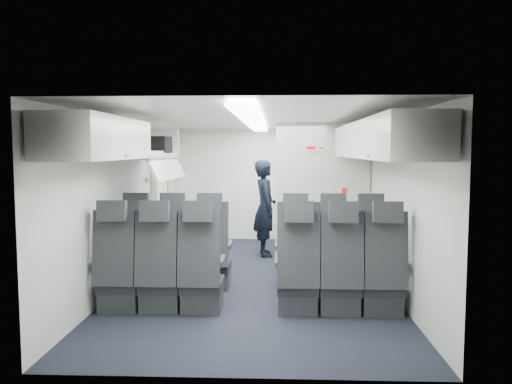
# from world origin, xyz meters

# --- Properties ---
(cabin_shell) EXTENTS (3.41, 6.01, 2.16)m
(cabin_shell) POSITION_xyz_m (0.00, 0.00, 1.12)
(cabin_shell) COLOR black
(cabin_shell) RESTS_ON ground
(seat_row_front) EXTENTS (3.33, 0.56, 1.24)m
(seat_row_front) POSITION_xyz_m (-0.00, -0.53, 0.40)
(seat_row_front) COLOR black
(seat_row_front) RESTS_ON cabin_shell
(seat_row_mid) EXTENTS (3.33, 0.56, 1.24)m
(seat_row_mid) POSITION_xyz_m (-0.00, -1.43, 0.40)
(seat_row_mid) COLOR black
(seat_row_mid) RESTS_ON cabin_shell
(overhead_bin_left_rear) EXTENTS (0.53, 1.80, 0.40)m
(overhead_bin_left_rear) POSITION_xyz_m (-1.40, -2.00, 1.86)
(overhead_bin_left_rear) COLOR silver
(overhead_bin_left_rear) RESTS_ON cabin_shell
(overhead_bin_left_front_open) EXTENTS (0.64, 1.70, 0.72)m
(overhead_bin_left_front_open) POSITION_xyz_m (-1.44, -0.25, 1.74)
(overhead_bin_left_front_open) COLOR #9E9E93
(overhead_bin_left_front_open) RESTS_ON cabin_shell
(overhead_bin_right_rear) EXTENTS (0.53, 1.80, 0.40)m
(overhead_bin_right_rear) POSITION_xyz_m (1.40, -2.00, 1.86)
(overhead_bin_right_rear) COLOR silver
(overhead_bin_right_rear) RESTS_ON cabin_shell
(overhead_bin_right_front) EXTENTS (0.53, 1.70, 0.40)m
(overhead_bin_right_front) POSITION_xyz_m (1.40, -0.25, 1.86)
(overhead_bin_right_front) COLOR silver
(overhead_bin_right_front) RESTS_ON cabin_shell
(bulkhead_partition) EXTENTS (1.40, 0.15, 2.13)m
(bulkhead_partition) POSITION_xyz_m (0.98, 0.80, 1.08)
(bulkhead_partition) COLOR silver
(bulkhead_partition) RESTS_ON cabin_shell
(galley_unit) EXTENTS (0.85, 0.52, 1.90)m
(galley_unit) POSITION_xyz_m (0.95, 2.72, 0.95)
(galley_unit) COLOR #939399
(galley_unit) RESTS_ON cabin_shell
(boarding_door) EXTENTS (0.12, 1.27, 1.86)m
(boarding_door) POSITION_xyz_m (-1.64, 1.55, 0.95)
(boarding_door) COLOR silver
(boarding_door) RESTS_ON cabin_shell
(flight_attendant) EXTENTS (0.47, 0.63, 1.59)m
(flight_attendant) POSITION_xyz_m (0.11, 1.49, 0.79)
(flight_attendant) COLOR black
(flight_attendant) RESTS_ON ground
(carry_on_bag) EXTENTS (0.43, 0.34, 0.23)m
(carry_on_bag) POSITION_xyz_m (-1.36, 0.09, 1.82)
(carry_on_bag) COLOR black
(carry_on_bag) RESTS_ON overhead_bin_left_front_open
(papers) EXTENTS (0.18, 0.11, 0.14)m
(papers) POSITION_xyz_m (0.30, 1.44, 1.01)
(papers) COLOR white
(papers) RESTS_ON flight_attendant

